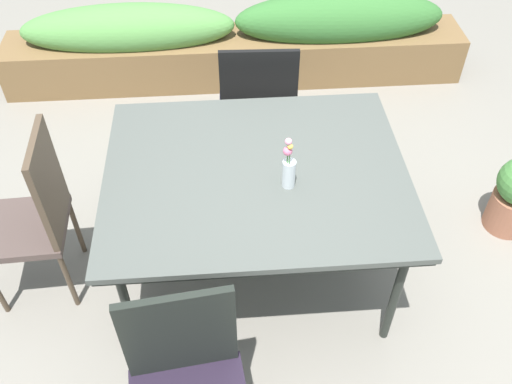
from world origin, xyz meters
TOP-DOWN VIEW (x-y plane):
  - ground_plane at (0.00, 0.00)m, footprint 12.00×12.00m
  - dining_table at (-0.09, -0.06)m, footprint 1.44×1.17m
  - chair_far_side at (-0.00, 0.88)m, footprint 0.50×0.50m
  - chair_end_left at (-1.17, -0.06)m, footprint 0.42×0.42m
  - flower_vase at (0.05, -0.17)m, footprint 0.06×0.06m
  - planter_box at (-0.08, 1.86)m, footprint 3.53×0.46m

SIDE VIEW (x-z plane):
  - ground_plane at x=0.00m, z-range 0.00..0.00m
  - planter_box at x=-0.08m, z-range -0.03..0.65m
  - chair_far_side at x=0.00m, z-range 0.06..0.97m
  - chair_end_left at x=-1.17m, z-range 0.04..1.03m
  - dining_table at x=-0.09m, z-range 0.32..1.07m
  - flower_vase at x=0.05m, z-range 0.70..0.99m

